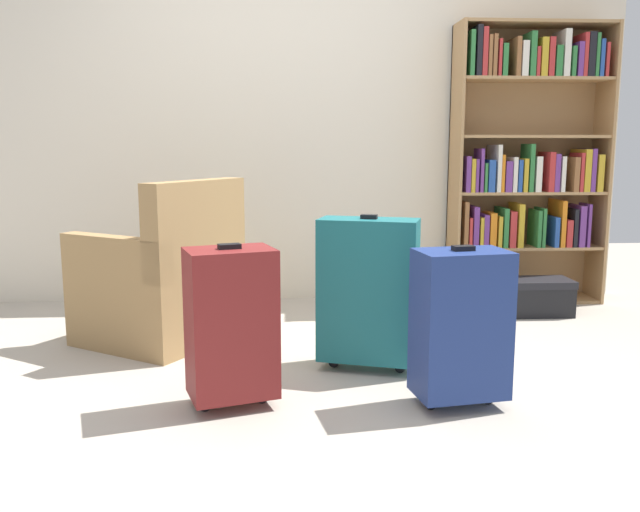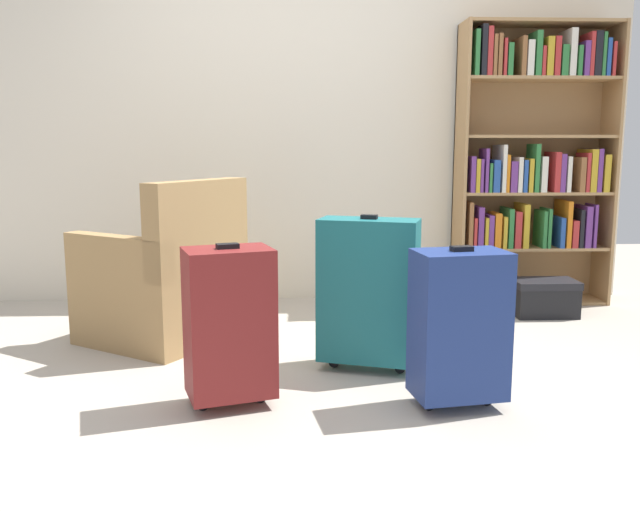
% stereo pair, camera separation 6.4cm
% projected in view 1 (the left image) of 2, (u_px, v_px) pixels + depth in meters
% --- Properties ---
extents(ground_plane, '(8.18, 8.18, 0.00)m').
position_uv_depth(ground_plane, '(293.00, 376.00, 3.16)').
color(ground_plane, '#B2A899').
extents(back_wall, '(4.68, 0.10, 2.60)m').
position_uv_depth(back_wall, '(286.00, 113.00, 4.60)').
color(back_wall, beige).
rests_on(back_wall, ground).
extents(bookshelf, '(1.04, 0.31, 1.88)m').
position_uv_depth(bookshelf, '(528.00, 158.00, 4.54)').
color(bookshelf, '#A87F51').
rests_on(bookshelf, ground).
extents(armchair, '(0.97, 0.97, 0.90)m').
position_uv_depth(armchair, '(163.00, 285.00, 3.69)').
color(armchair, '#9E7A4C').
rests_on(armchair, ground).
extents(mug, '(0.12, 0.08, 0.10)m').
position_uv_depth(mug, '(255.00, 340.00, 3.57)').
color(mug, red).
rests_on(mug, ground).
extents(storage_box, '(0.40, 0.25, 0.23)m').
position_uv_depth(storage_box, '(539.00, 296.00, 4.29)').
color(storage_box, black).
rests_on(storage_box, ground).
extents(suitcase_teal, '(0.51, 0.34, 0.76)m').
position_uv_depth(suitcase_teal, '(368.00, 290.00, 3.20)').
color(suitcase_teal, '#19666B').
rests_on(suitcase_teal, ground).
extents(suitcase_dark_red, '(0.41, 0.34, 0.69)m').
position_uv_depth(suitcase_dark_red, '(231.00, 323.00, 2.74)').
color(suitcase_dark_red, maroon).
rests_on(suitcase_dark_red, ground).
extents(suitcase_navy_blue, '(0.40, 0.30, 0.68)m').
position_uv_depth(suitcase_navy_blue, '(461.00, 324.00, 2.75)').
color(suitcase_navy_blue, navy).
rests_on(suitcase_navy_blue, ground).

